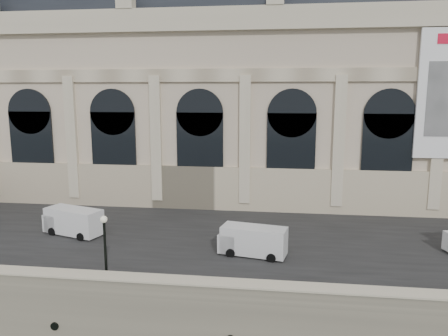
{
  "coord_description": "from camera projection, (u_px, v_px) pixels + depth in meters",
  "views": [
    {
      "loc": [
        4.94,
        -25.52,
        19.26
      ],
      "look_at": [
        -1.34,
        22.0,
        10.85
      ],
      "focal_mm": 35.0,
      "sensor_mm": 36.0,
      "label": 1
    }
  ],
  "objects": [
    {
      "name": "lamp_left",
      "position": [
        105.0,
        249.0,
        30.54
      ],
      "size": [
        0.49,
        0.49,
        4.8
      ],
      "color": "black",
      "rests_on": "quay"
    },
    {
      "name": "van_b",
      "position": [
        250.0,
        241.0,
        35.67
      ],
      "size": [
        5.74,
        3.06,
        2.43
      ],
      "color": "silver",
      "rests_on": "quay"
    },
    {
      "name": "museum",
      "position": [
        197.0,
        88.0,
        56.39
      ],
      "size": [
        69.0,
        18.7,
        29.1
      ],
      "color": "beige",
      "rests_on": "quay"
    },
    {
      "name": "quay",
      "position": [
        245.0,
        207.0,
        62.55
      ],
      "size": [
        160.0,
        70.0,
        6.0
      ],
      "primitive_type": "cube",
      "color": "gray",
      "rests_on": "ground"
    },
    {
      "name": "street",
      "position": [
        227.0,
        233.0,
        41.52
      ],
      "size": [
        160.0,
        24.0,
        0.06
      ],
      "primitive_type": "cube",
      "color": "#2D2D2D",
      "rests_on": "quay"
    },
    {
      "name": "van_c",
      "position": [
        71.0,
        221.0,
        40.83
      ],
      "size": [
        6.07,
        3.79,
        2.53
      ],
      "color": "silver",
      "rests_on": "quay"
    },
    {
      "name": "parapet",
      "position": [
        201.0,
        289.0,
        28.33
      ],
      "size": [
        160.0,
        1.4,
        1.21
      ],
      "color": "gray",
      "rests_on": "quay"
    }
  ]
}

